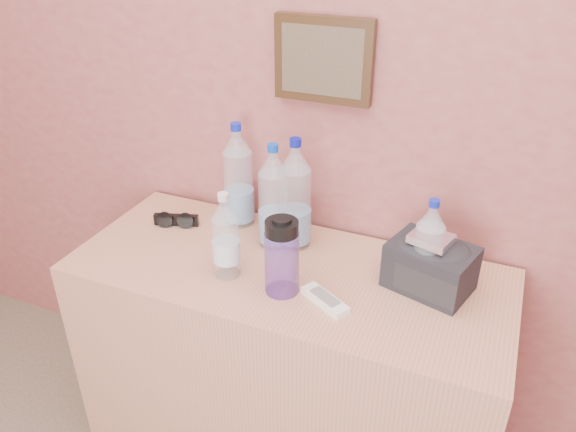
{
  "coord_description": "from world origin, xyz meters",
  "views": [
    {
      "loc": [
        0.39,
        0.41,
        1.81
      ],
      "look_at": [
        -0.15,
        1.71,
        1.01
      ],
      "focal_mm": 35.0,
      "sensor_mm": 36.0,
      "label": 1
    }
  ],
  "objects_px": {
    "nalgene_bottle": "(282,256)",
    "sunglasses": "(176,220)",
    "dresser": "(287,370)",
    "pet_small": "(226,240)",
    "pet_large_b": "(274,202)",
    "pet_large_c": "(295,200)",
    "pet_large_a": "(238,180)",
    "pet_large_d": "(427,253)",
    "ac_remote": "(325,300)",
    "foil_packet": "(431,239)",
    "toiletry_bag": "(431,264)"
  },
  "relations": [
    {
      "from": "pet_large_b",
      "to": "toiletry_bag",
      "type": "relative_size",
      "value": 1.51
    },
    {
      "from": "pet_large_d",
      "to": "ac_remote",
      "type": "relative_size",
      "value": 1.89
    },
    {
      "from": "nalgene_bottle",
      "to": "toiletry_bag",
      "type": "bearing_deg",
      "value": 25.12
    },
    {
      "from": "pet_large_d",
      "to": "pet_small",
      "type": "height_order",
      "value": "pet_large_d"
    },
    {
      "from": "foil_packet",
      "to": "pet_large_a",
      "type": "bearing_deg",
      "value": 168.55
    },
    {
      "from": "nalgene_bottle",
      "to": "sunglasses",
      "type": "relative_size",
      "value": 1.55
    },
    {
      "from": "pet_large_a",
      "to": "sunglasses",
      "type": "distance_m",
      "value": 0.26
    },
    {
      "from": "pet_small",
      "to": "sunglasses",
      "type": "distance_m",
      "value": 0.37
    },
    {
      "from": "pet_large_b",
      "to": "pet_small",
      "type": "xyz_separation_m",
      "value": [
        -0.06,
        -0.21,
        -0.03
      ]
    },
    {
      "from": "dresser",
      "to": "pet_small",
      "type": "distance_m",
      "value": 0.56
    },
    {
      "from": "dresser",
      "to": "nalgene_bottle",
      "type": "distance_m",
      "value": 0.54
    },
    {
      "from": "pet_small",
      "to": "nalgene_bottle",
      "type": "xyz_separation_m",
      "value": [
        0.18,
        -0.01,
        -0.0
      ]
    },
    {
      "from": "pet_large_a",
      "to": "foil_packet",
      "type": "xyz_separation_m",
      "value": [
        0.66,
        -0.13,
        0.01
      ]
    },
    {
      "from": "toiletry_bag",
      "to": "pet_large_a",
      "type": "bearing_deg",
      "value": -174.77
    },
    {
      "from": "pet_large_d",
      "to": "nalgene_bottle",
      "type": "relative_size",
      "value": 1.24
    },
    {
      "from": "pet_small",
      "to": "nalgene_bottle",
      "type": "height_order",
      "value": "pet_small"
    },
    {
      "from": "pet_large_c",
      "to": "ac_remote",
      "type": "xyz_separation_m",
      "value": [
        0.2,
        -0.26,
        -0.15
      ]
    },
    {
      "from": "pet_large_a",
      "to": "pet_large_d",
      "type": "height_order",
      "value": "pet_large_a"
    },
    {
      "from": "pet_large_c",
      "to": "pet_large_d",
      "type": "distance_m",
      "value": 0.44
    },
    {
      "from": "dresser",
      "to": "foil_packet",
      "type": "relative_size",
      "value": 12.31
    },
    {
      "from": "pet_large_a",
      "to": "toiletry_bag",
      "type": "distance_m",
      "value": 0.69
    },
    {
      "from": "nalgene_bottle",
      "to": "foil_packet",
      "type": "relative_size",
      "value": 2.19
    },
    {
      "from": "dresser",
      "to": "pet_large_d",
      "type": "distance_m",
      "value": 0.68
    },
    {
      "from": "pet_large_a",
      "to": "sunglasses",
      "type": "bearing_deg",
      "value": -151.17
    },
    {
      "from": "pet_small",
      "to": "nalgene_bottle",
      "type": "relative_size",
      "value": 1.14
    },
    {
      "from": "pet_large_b",
      "to": "pet_large_d",
      "type": "bearing_deg",
      "value": -7.84
    },
    {
      "from": "pet_large_a",
      "to": "sunglasses",
      "type": "xyz_separation_m",
      "value": [
        -0.19,
        -0.11,
        -0.14
      ]
    },
    {
      "from": "pet_large_b",
      "to": "pet_small",
      "type": "bearing_deg",
      "value": -105.16
    },
    {
      "from": "ac_remote",
      "to": "pet_large_c",
      "type": "bearing_deg",
      "value": 157.15
    },
    {
      "from": "foil_packet",
      "to": "pet_large_b",
      "type": "bearing_deg",
      "value": 174.06
    },
    {
      "from": "sunglasses",
      "to": "pet_large_b",
      "type": "bearing_deg",
      "value": -14.47
    },
    {
      "from": "pet_large_a",
      "to": "dresser",
      "type": "bearing_deg",
      "value": -37.51
    },
    {
      "from": "pet_large_a",
      "to": "pet_large_c",
      "type": "height_order",
      "value": "pet_large_c"
    },
    {
      "from": "pet_large_b",
      "to": "pet_large_c",
      "type": "bearing_deg",
      "value": 21.87
    },
    {
      "from": "foil_packet",
      "to": "nalgene_bottle",
      "type": "bearing_deg",
      "value": -155.59
    },
    {
      "from": "dresser",
      "to": "pet_large_a",
      "type": "distance_m",
      "value": 0.66
    },
    {
      "from": "sunglasses",
      "to": "foil_packet",
      "type": "height_order",
      "value": "foil_packet"
    },
    {
      "from": "pet_large_d",
      "to": "sunglasses",
      "type": "bearing_deg",
      "value": 176.94
    },
    {
      "from": "pet_large_d",
      "to": "toiletry_bag",
      "type": "height_order",
      "value": "pet_large_d"
    },
    {
      "from": "pet_large_c",
      "to": "pet_small",
      "type": "bearing_deg",
      "value": -116.86
    },
    {
      "from": "pet_large_b",
      "to": "toiletry_bag",
      "type": "bearing_deg",
      "value": -4.83
    },
    {
      "from": "dresser",
      "to": "pet_large_b",
      "type": "height_order",
      "value": "pet_large_b"
    },
    {
      "from": "pet_small",
      "to": "nalgene_bottle",
      "type": "bearing_deg",
      "value": -3.37
    },
    {
      "from": "pet_large_c",
      "to": "pet_large_a",
      "type": "bearing_deg",
      "value": 165.83
    },
    {
      "from": "pet_large_b",
      "to": "nalgene_bottle",
      "type": "relative_size",
      "value": 1.45
    },
    {
      "from": "pet_large_c",
      "to": "ac_remote",
      "type": "relative_size",
      "value": 2.34
    },
    {
      "from": "pet_large_c",
      "to": "dresser",
      "type": "bearing_deg",
      "value": -76.85
    },
    {
      "from": "dresser",
      "to": "pet_small",
      "type": "height_order",
      "value": "pet_small"
    },
    {
      "from": "pet_large_c",
      "to": "toiletry_bag",
      "type": "height_order",
      "value": "pet_large_c"
    },
    {
      "from": "pet_large_c",
      "to": "pet_large_b",
      "type": "bearing_deg",
      "value": -158.13
    }
  ]
}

